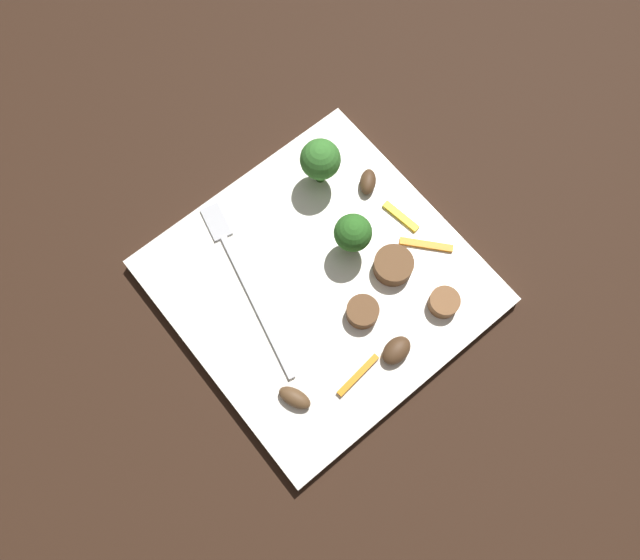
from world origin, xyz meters
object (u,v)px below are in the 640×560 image
(pepper_strip_1, at_px, (358,375))
(plate, at_px, (320,282))
(fork, at_px, (242,275))
(broccoli_floret_0, at_px, (320,160))
(mushroom_1, at_px, (396,350))
(mushroom_2, at_px, (295,398))
(mushroom_0, at_px, (368,182))
(pepper_strip_0, at_px, (426,245))
(sausage_slice_2, at_px, (363,312))
(broccoli_floret_1, at_px, (353,233))
(pepper_strip_2, at_px, (398,214))
(sausage_slice_0, at_px, (444,302))
(sausage_slice_1, at_px, (393,265))

(pepper_strip_1, bearing_deg, plate, -18.72)
(plate, bearing_deg, pepper_strip_1, 161.28)
(fork, xyz_separation_m, broccoli_floret_0, (0.03, -0.12, 0.03))
(mushroom_1, height_order, mushroom_2, mushroom_1)
(fork, distance_m, mushroom_0, 0.15)
(pepper_strip_0, bearing_deg, fork, 60.62)
(mushroom_1, xyz_separation_m, mushroom_2, (0.02, 0.09, -0.00))
(mushroom_1, xyz_separation_m, pepper_strip_0, (0.06, -0.09, -0.01))
(broccoli_floret_0, bearing_deg, sausage_slice_2, 156.12)
(broccoli_floret_0, distance_m, mushroom_2, 0.21)
(fork, height_order, broccoli_floret_1, broccoli_floret_1)
(mushroom_1, height_order, pepper_strip_2, mushroom_1)
(mushroom_2, bearing_deg, broccoli_floret_0, -45.25)
(plate, xyz_separation_m, sausage_slice_0, (-0.09, -0.07, 0.01))
(mushroom_0, xyz_separation_m, pepper_strip_0, (-0.08, -0.00, -0.00))
(mushroom_1, bearing_deg, pepper_strip_0, -57.03)
(mushroom_0, height_order, mushroom_1, same)
(broccoli_floret_0, height_order, mushroom_1, broccoli_floret_0)
(plate, bearing_deg, broccoli_floret_1, -80.90)
(sausage_slice_2, height_order, pepper_strip_2, sausage_slice_2)
(plate, bearing_deg, broccoli_floret_0, -39.51)
(broccoli_floret_0, bearing_deg, fork, 104.96)
(broccoli_floret_1, distance_m, pepper_strip_0, 0.08)
(broccoli_floret_1, bearing_deg, mushroom_0, -54.01)
(mushroom_0, distance_m, mushroom_1, 0.16)
(sausage_slice_1, distance_m, pepper_strip_1, 0.10)
(sausage_slice_0, relative_size, sausage_slice_2, 0.94)
(sausage_slice_2, relative_size, pepper_strip_0, 0.59)
(pepper_strip_2, bearing_deg, broccoli_floret_0, 23.17)
(sausage_slice_1, bearing_deg, plate, 60.43)
(broccoli_floret_0, distance_m, mushroom_1, 0.18)
(sausage_slice_0, height_order, pepper_strip_1, sausage_slice_0)
(sausage_slice_2, height_order, mushroom_1, same)
(sausage_slice_0, bearing_deg, broccoli_floret_1, 16.27)
(plate, height_order, sausage_slice_2, sausage_slice_2)
(sausage_slice_1, height_order, sausage_slice_2, sausage_slice_1)
(fork, bearing_deg, pepper_strip_0, -106.61)
(broccoli_floret_1, relative_size, sausage_slice_0, 1.86)
(sausage_slice_0, distance_m, sausage_slice_2, 0.07)
(mushroom_0, bearing_deg, broccoli_floret_0, 41.78)
(broccoli_floret_1, relative_size, mushroom_0, 1.91)
(broccoli_floret_1, bearing_deg, pepper_strip_1, 142.53)
(broccoli_floret_0, distance_m, broccoli_floret_1, 0.08)
(plate, height_order, sausage_slice_0, sausage_slice_0)
(pepper_strip_1, bearing_deg, broccoli_floret_1, -37.47)
(plate, height_order, broccoli_floret_0, broccoli_floret_0)
(fork, relative_size, broccoli_floret_0, 3.24)
(sausage_slice_0, distance_m, pepper_strip_2, 0.09)
(pepper_strip_1, height_order, pepper_strip_2, same)
(pepper_strip_0, bearing_deg, sausage_slice_1, 85.64)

